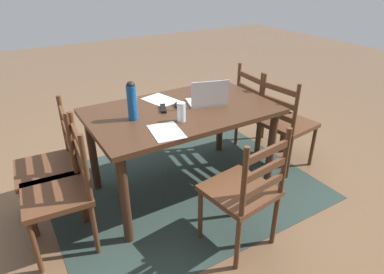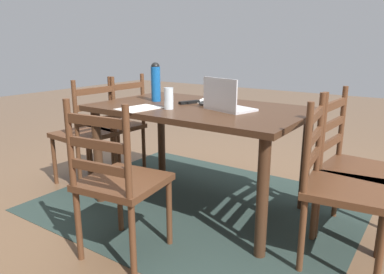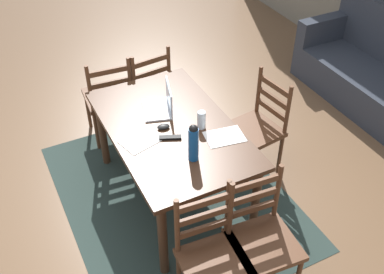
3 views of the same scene
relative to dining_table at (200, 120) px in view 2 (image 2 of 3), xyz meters
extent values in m
plane|color=brown|center=(0.00, 0.00, -0.68)|extent=(14.00, 14.00, 0.00)
cube|color=#283833|center=(0.00, 0.00, -0.68)|extent=(2.31, 1.84, 0.01)
cube|color=#422819|center=(0.00, 0.00, 0.08)|extent=(1.54, 0.94, 0.04)
cylinder|color=#422819|center=(-0.69, -0.39, -0.31)|extent=(0.07, 0.07, 0.74)
cylinder|color=#422819|center=(0.69, -0.39, -0.31)|extent=(0.07, 0.07, 0.74)
cylinder|color=#422819|center=(-0.69, 0.39, -0.31)|extent=(0.07, 0.07, 0.74)
cylinder|color=#422819|center=(0.69, 0.39, -0.31)|extent=(0.07, 0.07, 0.74)
cube|color=#56331E|center=(0.00, 0.80, -0.23)|extent=(0.49, 0.49, 0.04)
cylinder|color=#56331E|center=(0.21, 0.64, -0.47)|extent=(0.04, 0.04, 0.43)
cylinder|color=#56331E|center=(-0.16, 0.59, -0.47)|extent=(0.04, 0.04, 0.43)
cylinder|color=#56331E|center=(0.16, 1.01, -0.47)|extent=(0.04, 0.04, 0.43)
cylinder|color=#56331E|center=(-0.21, 0.96, -0.47)|extent=(0.04, 0.04, 0.43)
cylinder|color=#56331E|center=(0.16, 1.02, 0.02)|extent=(0.04, 0.04, 0.50)
cylinder|color=#56331E|center=(-0.21, 0.97, 0.02)|extent=(0.04, 0.04, 0.50)
cube|color=#56331E|center=(-0.03, 1.00, -0.08)|extent=(0.36, 0.07, 0.05)
cube|color=#56331E|center=(-0.03, 1.00, 0.04)|extent=(0.36, 0.07, 0.05)
cube|color=#56331E|center=(-0.03, 1.00, 0.17)|extent=(0.36, 0.07, 0.05)
cube|color=#56331E|center=(1.10, -0.19, -0.23)|extent=(0.47, 0.47, 0.04)
cylinder|color=#56331E|center=(1.30, -0.01, -0.47)|extent=(0.04, 0.04, 0.43)
cylinder|color=#56331E|center=(1.27, -0.39, -0.47)|extent=(0.04, 0.04, 0.43)
cylinder|color=#56331E|center=(0.92, 0.02, -0.47)|extent=(0.04, 0.04, 0.43)
cylinder|color=#56331E|center=(0.89, -0.36, -0.47)|extent=(0.04, 0.04, 0.43)
cylinder|color=#56331E|center=(0.91, 0.02, 0.02)|extent=(0.04, 0.04, 0.50)
cylinder|color=#56331E|center=(0.88, -0.36, 0.02)|extent=(0.04, 0.04, 0.50)
cube|color=#56331E|center=(0.90, -0.17, -0.08)|extent=(0.05, 0.36, 0.05)
cube|color=#56331E|center=(0.90, -0.17, 0.04)|extent=(0.05, 0.36, 0.05)
cube|color=#56331E|center=(0.90, -0.17, 0.17)|extent=(0.05, 0.36, 0.05)
cube|color=#56331E|center=(-1.10, 0.19, -0.23)|extent=(0.49, 0.49, 0.04)
cylinder|color=#56331E|center=(-1.26, -0.02, -0.47)|extent=(0.04, 0.04, 0.43)
cylinder|color=#56331E|center=(-1.31, 0.35, -0.47)|extent=(0.04, 0.04, 0.43)
cylinder|color=#56331E|center=(-0.89, 0.02, -0.47)|extent=(0.04, 0.04, 0.43)
cylinder|color=#56331E|center=(-0.93, 0.40, -0.47)|extent=(0.04, 0.04, 0.43)
cylinder|color=#56331E|center=(-0.88, 0.02, 0.02)|extent=(0.04, 0.04, 0.50)
cylinder|color=#56331E|center=(-0.92, 0.40, 0.02)|extent=(0.04, 0.04, 0.50)
cube|color=#56331E|center=(-0.90, 0.21, -0.08)|extent=(0.07, 0.36, 0.05)
cube|color=#56331E|center=(-0.90, 0.21, 0.04)|extent=(0.07, 0.36, 0.05)
cube|color=#56331E|center=(-0.90, 0.21, 0.17)|extent=(0.07, 0.36, 0.05)
cube|color=#56331E|center=(-1.10, -0.19, -0.23)|extent=(0.47, 0.47, 0.04)
cylinder|color=#56331E|center=(-1.27, 0.02, -0.47)|extent=(0.04, 0.04, 0.43)
cylinder|color=#56331E|center=(-0.92, -0.39, -0.47)|extent=(0.04, 0.04, 0.43)
cylinder|color=#56331E|center=(-0.89, -0.01, -0.47)|extent=(0.04, 0.04, 0.43)
cylinder|color=#56331E|center=(-0.91, -0.39, 0.02)|extent=(0.04, 0.04, 0.50)
cylinder|color=#56331E|center=(-0.88, -0.01, 0.02)|extent=(0.04, 0.04, 0.50)
cube|color=#56331E|center=(-0.90, -0.20, -0.08)|extent=(0.05, 0.36, 0.05)
cube|color=#56331E|center=(-0.90, -0.20, 0.04)|extent=(0.05, 0.36, 0.05)
cube|color=#56331E|center=(-0.90, -0.20, 0.17)|extent=(0.05, 0.36, 0.05)
cube|color=#56331E|center=(1.10, 0.19, -0.23)|extent=(0.47, 0.47, 0.04)
cylinder|color=#56331E|center=(1.30, 0.36, -0.47)|extent=(0.04, 0.04, 0.43)
cylinder|color=#56331E|center=(1.27, -0.02, -0.47)|extent=(0.04, 0.04, 0.43)
cylinder|color=#56331E|center=(0.92, 0.39, -0.47)|extent=(0.04, 0.04, 0.43)
cylinder|color=#56331E|center=(0.89, 0.01, -0.47)|extent=(0.04, 0.04, 0.43)
cylinder|color=#56331E|center=(0.91, 0.39, 0.02)|extent=(0.04, 0.04, 0.50)
cylinder|color=#56331E|center=(0.88, 0.01, 0.02)|extent=(0.04, 0.04, 0.50)
cube|color=#56331E|center=(0.90, 0.20, -0.08)|extent=(0.05, 0.36, 0.05)
cube|color=#56331E|center=(0.90, 0.20, 0.04)|extent=(0.05, 0.36, 0.05)
cube|color=#56331E|center=(0.90, 0.20, 0.17)|extent=(0.05, 0.36, 0.05)
cube|color=silver|center=(-0.25, -0.01, 0.11)|extent=(0.37, 0.30, 0.02)
cube|color=silver|center=(-0.22, 0.09, 0.22)|extent=(0.31, 0.10, 0.21)
cube|color=#A5CCEA|center=(-0.22, 0.09, 0.22)|extent=(0.28, 0.09, 0.19)
cylinder|color=#145199|center=(0.42, -0.01, 0.23)|extent=(0.07, 0.07, 0.27)
sphere|color=black|center=(0.42, -0.01, 0.37)|extent=(0.07, 0.07, 0.07)
cylinder|color=silver|center=(0.12, 0.21, 0.17)|extent=(0.07, 0.07, 0.15)
ellipsoid|color=black|center=(0.00, -0.06, 0.12)|extent=(0.08, 0.11, 0.03)
cube|color=black|center=(0.14, -0.07, 0.11)|extent=(0.11, 0.17, 0.02)
cube|color=white|center=(0.31, 0.31, 0.10)|extent=(0.25, 0.32, 0.00)
cube|color=white|center=(0.06, -0.27, 0.10)|extent=(0.28, 0.34, 0.00)
camera|label=1|loc=(1.26, 2.24, 1.16)|focal=31.20mm
camera|label=2|loc=(-1.44, 2.20, 0.56)|focal=34.08mm
camera|label=3|loc=(2.65, -1.14, 2.33)|focal=43.20mm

